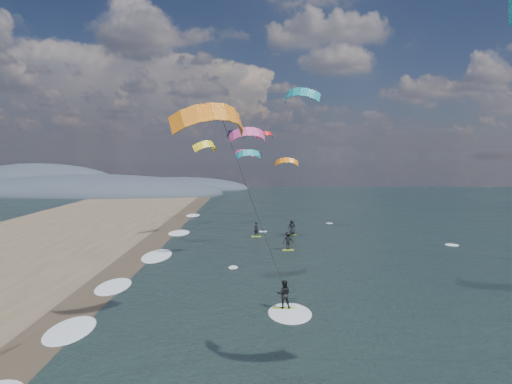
{
  "coord_description": "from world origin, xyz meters",
  "views": [
    {
      "loc": [
        -1.29,
        -20.21,
        9.31
      ],
      "look_at": [
        -1.0,
        12.0,
        7.0
      ],
      "focal_mm": 35.0,
      "sensor_mm": 36.0,
      "label": 1
    }
  ],
  "objects": [
    {
      "name": "coastal_hills",
      "position": [
        -44.84,
        107.86,
        0.0
      ],
      "size": [
        80.0,
        41.0,
        15.0
      ],
      "color": "#3D4756",
      "rests_on": "ground"
    },
    {
      "name": "ground",
      "position": [
        0.0,
        0.0,
        0.0
      ],
      "size": [
        260.0,
        260.0,
        0.0
      ],
      "primitive_type": "plane",
      "color": "black",
      "rests_on": "ground"
    },
    {
      "name": "shoreline_surf",
      "position": [
        -10.8,
        14.75,
        0.0
      ],
      "size": [
        2.4,
        79.4,
        0.11
      ],
      "color": "white",
      "rests_on": "ground"
    },
    {
      "name": "kitesurfer_near_b",
      "position": [
        -1.69,
        5.34,
        8.03
      ],
      "size": [
        7.14,
        9.05,
        12.56
      ],
      "color": "#A4CD24",
      "rests_on": "ground"
    },
    {
      "name": "wet_sand_strip",
      "position": [
        -12.0,
        10.0,
        0.0
      ],
      "size": [
        3.0,
        240.0,
        0.0
      ],
      "primitive_type": "cube",
      "color": "#382D23",
      "rests_on": "ground"
    },
    {
      "name": "bg_kite_field",
      "position": [
        -0.56,
        50.68,
        11.45
      ],
      "size": [
        13.26,
        67.24,
        7.92
      ],
      "color": "black",
      "rests_on": "ground"
    },
    {
      "name": "far_kitesurfers",
      "position": [
        2.27,
        33.2,
        0.92
      ],
      "size": [
        5.37,
        10.24,
        1.86
      ],
      "color": "#A4CD24",
      "rests_on": "ground"
    }
  ]
}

